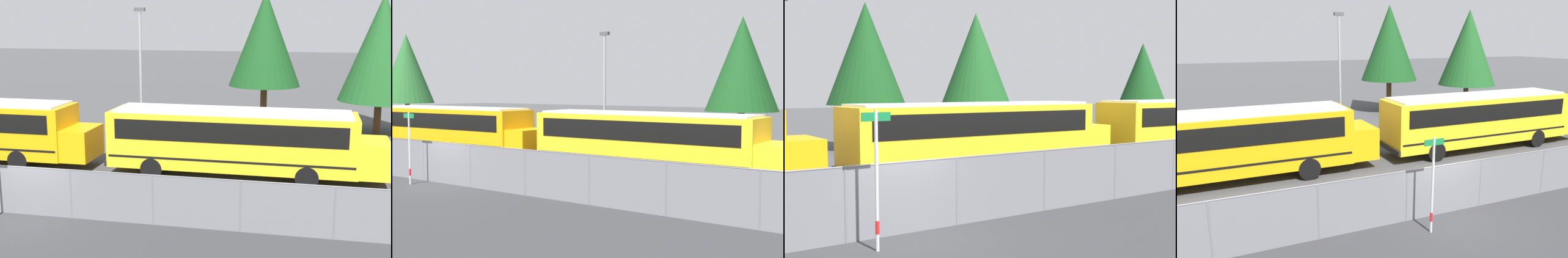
{
  "view_description": "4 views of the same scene",
  "coord_description": "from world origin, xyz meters",
  "views": [
    {
      "loc": [
        9.99,
        -17.53,
        7.24
      ],
      "look_at": [
        4.94,
        5.88,
        2.31
      ],
      "focal_mm": 50.0,
      "sensor_mm": 36.0,
      "label": 1
    },
    {
      "loc": [
        18.97,
        -16.09,
        4.24
      ],
      "look_at": [
        2.77,
        7.07,
        2.14
      ],
      "focal_mm": 50.0,
      "sensor_mm": 36.0,
      "label": 2
    },
    {
      "loc": [
        -6.12,
        -12.3,
        3.64
      ],
      "look_at": [
        6.52,
        6.12,
        2.05
      ],
      "focal_mm": 50.0,
      "sensor_mm": 36.0,
      "label": 3
    },
    {
      "loc": [
        -7.46,
        -10.68,
        6.15
      ],
      "look_at": [
        -0.09,
        6.32,
        1.78
      ],
      "focal_mm": 35.0,
      "sensor_mm": 36.0,
      "label": 4
    }
  ],
  "objects": [
    {
      "name": "tree_2",
      "position": [
        14.06,
        17.6,
        5.4
      ],
      "size": [
        5.04,
        5.04,
        8.68
      ],
      "color": "#51381E",
      "rests_on": "ground_plane"
    },
    {
      "name": "tree_3",
      "position": [
        6.83,
        18.75,
        5.82
      ],
      "size": [
        4.73,
        4.73,
        8.91
      ],
      "color": "#51381E",
      "rests_on": "ground_plane"
    },
    {
      "name": "fence",
      "position": [
        -0.0,
        -0.0,
        0.95
      ],
      "size": [
        65.38,
        0.07,
        1.86
      ],
      "color": "#9EA0A5",
      "rests_on": "ground_plane"
    },
    {
      "name": "ground_plane",
      "position": [
        0.0,
        0.0,
        0.0
      ],
      "size": [
        200.0,
        200.0,
        0.0
      ],
      "primitive_type": "plane",
      "color": "#424244"
    },
    {
      "name": "light_pole",
      "position": [
        0.3,
        12.42,
        4.26
      ],
      "size": [
        0.6,
        0.24,
        7.76
      ],
      "color": "gray",
      "rests_on": "ground_plane"
    },
    {
      "name": "school_bus_2",
      "position": [
        6.75,
        6.46,
        1.86
      ],
      "size": [
        12.58,
        2.64,
        3.12
      ],
      "color": "yellow",
      "rests_on": "ground_plane"
    }
  ]
}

